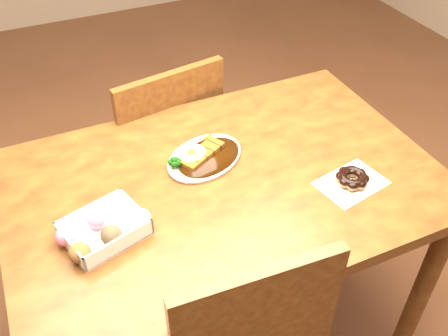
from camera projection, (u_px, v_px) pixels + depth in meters
name	position (u px, v px, depth m)	size (l,w,h in m)	color
ground	(224.00, 326.00, 1.88)	(6.00, 6.00, 0.00)	brown
table	(224.00, 204.00, 1.46)	(1.20, 0.80, 0.75)	#542310
chair_far	(161.00, 149.00, 1.93)	(0.48, 0.48, 0.87)	#542310
katsu_curry_plate	(203.00, 156.00, 1.45)	(0.29, 0.26, 0.05)	white
donut_box	(103.00, 229.00, 1.21)	(0.23, 0.19, 0.05)	white
pon_de_ring	(352.00, 179.00, 1.37)	(0.21, 0.16, 0.04)	silver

